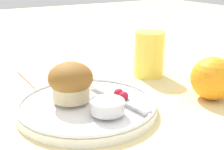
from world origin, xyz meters
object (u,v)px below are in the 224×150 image
object	(u,v)px
muffin	(71,82)
butter_knife	(117,97)
juice_glass	(149,54)
orange_fruit	(212,78)

from	to	relation	value
muffin	butter_knife	distance (m)	0.08
butter_knife	juice_glass	xyz separation A→B (m)	(-0.11, 0.16, 0.03)
muffin	butter_knife	size ratio (longest dim) A/B	0.48
orange_fruit	juice_glass	bearing A→B (deg)	-174.22
butter_knife	orange_fruit	world-z (taller)	orange_fruit
muffin	juice_glass	bearing A→B (deg)	109.21
butter_knife	orange_fruit	size ratio (longest dim) A/B	1.98
orange_fruit	muffin	bearing A→B (deg)	-109.84
muffin	juice_glass	xyz separation A→B (m)	(-0.08, 0.23, -0.00)
juice_glass	muffin	bearing A→B (deg)	-70.79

